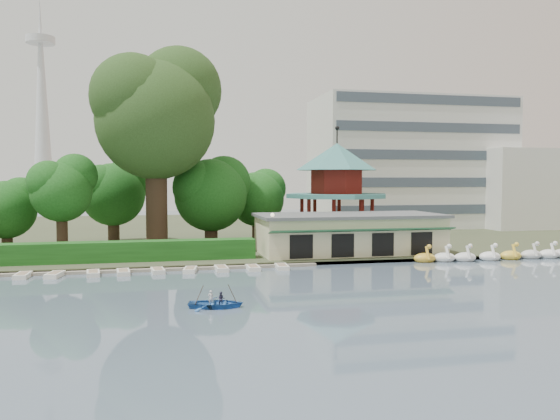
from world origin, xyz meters
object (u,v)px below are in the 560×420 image
object	(u,v)px
pavilion	(337,182)
rowboat_with_passengers	(216,300)
big_tree	(157,110)
dock	(120,270)
boathouse	(349,233)

from	to	relation	value
pavilion	rowboat_with_passengers	xyz separation A→B (m)	(-17.35, -29.51, -7.00)
big_tree	rowboat_with_passengers	xyz separation A→B (m)	(3.49, -25.71, -14.53)
dock	boathouse	xyz separation A→B (m)	(22.00, 4.77, 2.25)
big_tree	rowboat_with_passengers	world-z (taller)	big_tree
big_tree	rowboat_with_passengers	distance (m)	29.74
dock	boathouse	bearing A→B (deg)	12.24
big_tree	dock	bearing A→B (deg)	-106.06
boathouse	big_tree	bearing A→B (deg)	161.71
pavilion	big_tree	distance (m)	22.48
boathouse	dock	bearing A→B (deg)	-167.76
dock	boathouse	size ratio (longest dim) A/B	1.83
boathouse	pavilion	bearing A→B (deg)	78.72
dock	rowboat_with_passengers	world-z (taller)	rowboat_with_passengers
boathouse	pavilion	xyz separation A→B (m)	(2.00, 10.03, 5.11)
boathouse	pavilion	distance (m)	11.43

